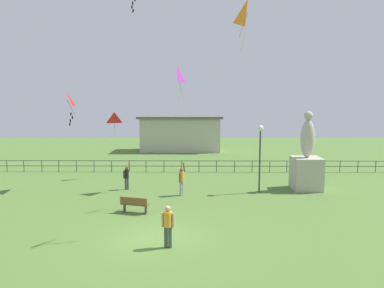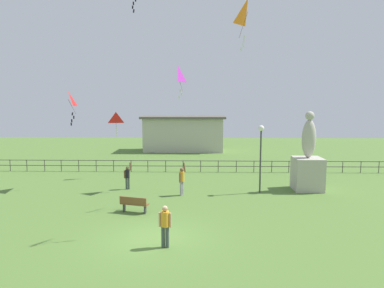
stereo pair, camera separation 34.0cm
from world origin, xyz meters
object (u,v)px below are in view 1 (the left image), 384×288
object	(u,v)px
lamppost	(260,144)
kite_3	(67,100)
statue_monument	(307,166)
kite_1	(248,13)
person_0	(168,224)
person_3	(182,179)
kite_5	(114,119)
park_bench	(135,204)
person_2	(127,176)
kite_4	(177,75)

from	to	relation	value
lamppost	kite_3	world-z (taller)	kite_3
statue_monument	kite_1	world-z (taller)	kite_1
person_0	person_3	world-z (taller)	person_3
kite_5	person_3	bearing A→B (deg)	-43.16
park_bench	person_0	xyz separation A→B (m)	(2.07, -4.35, 0.52)
statue_monument	lamppost	size ratio (longest dim) A/B	1.20
person_2	kite_1	world-z (taller)	kite_1
lamppost	kite_4	distance (m)	6.82
statue_monument	kite_3	size ratio (longest dim) A/B	2.35
person_2	kite_4	world-z (taller)	kite_4
person_2	person_3	size ratio (longest dim) A/B	0.88
kite_3	kite_5	xyz separation A→B (m)	(2.36, 3.01, -1.35)
kite_1	kite_5	size ratio (longest dim) A/B	1.53
statue_monument	person_3	xyz separation A→B (m)	(-8.09, -1.60, -0.57)
kite_3	kite_5	bearing A→B (deg)	51.92
park_bench	person_2	bearing A→B (deg)	105.37
kite_3	kite_1	bearing A→B (deg)	-15.61
person_3	kite_1	bearing A→B (deg)	-19.99
person_0	kite_1	world-z (taller)	kite_1
park_bench	kite_1	distance (m)	11.84
kite_1	person_3	bearing A→B (deg)	160.01
kite_5	lamppost	bearing A→B (deg)	-21.94
person_0	kite_3	xyz separation A→B (m)	(-7.21, 9.55, 4.81)
statue_monument	lamppost	xyz separation A→B (m)	(-3.21, -0.84, 1.54)
park_bench	kite_1	xyz separation A→B (m)	(5.97, 2.09, 10.01)
kite_1	kite_3	world-z (taller)	kite_1
statue_monument	kite_3	distance (m)	16.11
person_3	kite_4	bearing A→B (deg)	100.24
kite_5	kite_4	bearing A→B (deg)	-32.01
person_3	kite_3	distance (m)	9.03
person_3	kite_1	size ratio (longest dim) A/B	0.74
person_2	kite_3	xyz separation A→B (m)	(-3.82, 0.37, 4.90)
kite_4	lamppost	bearing A→B (deg)	-11.25
person_0	kite_4	world-z (taller)	kite_4
kite_1	kite_3	xyz separation A→B (m)	(-11.11, 3.10, -4.68)
lamppost	kite_1	world-z (taller)	kite_1
statue_monument	kite_1	xyz separation A→B (m)	(-4.44, -2.93, 8.90)
person_2	kite_4	bearing A→B (deg)	6.77
park_bench	statue_monument	bearing A→B (deg)	25.78
lamppost	person_3	world-z (taller)	lamppost
lamppost	person_2	xyz separation A→B (m)	(-8.52, 0.64, -2.23)
person_2	person_3	bearing A→B (deg)	-21.09
kite_4	kite_3	bearing A→B (deg)	-179.83
person_3	kite_4	distance (m)	6.65
person_3	kite_3	world-z (taller)	kite_3
kite_5	person_0	bearing A→B (deg)	-68.86
lamppost	kite_5	bearing A→B (deg)	158.06
person_2	kite_5	bearing A→B (deg)	113.40
park_bench	kite_4	bearing A→B (deg)	69.16
statue_monument	kite_4	distance (m)	10.24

